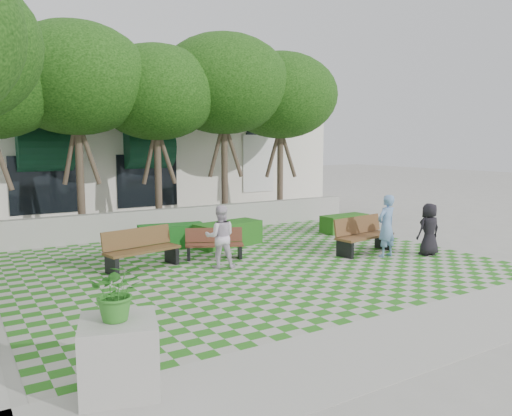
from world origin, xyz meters
TOP-DOWN VIEW (x-y plane):
  - ground at (0.00, 0.00)m, footprint 90.00×90.00m
  - lawn at (0.00, 1.00)m, footprint 12.00×12.00m
  - sidewalk_south at (0.00, -4.70)m, footprint 16.00×2.00m
  - retaining_wall at (0.00, 6.20)m, footprint 15.00×0.36m
  - bench_east at (3.49, 0.42)m, footprint 2.06×0.93m
  - bench_mid at (-0.51, 2.06)m, footprint 1.66×1.13m
  - bench_west at (-2.60, 2.04)m, footprint 2.03×1.03m
  - hedge_east at (5.32, 3.26)m, footprint 1.80×0.79m
  - hedge_midright at (0.62, 3.34)m, footprint 2.24×1.20m
  - hedge_midleft at (-0.93, 4.08)m, footprint 2.10×1.15m
  - planter_front at (-4.95, -3.96)m, footprint 1.19×1.19m
  - person_blue at (3.67, -0.30)m, footprint 0.68×0.49m
  - person_dark at (4.85, -0.80)m, footprint 0.78×0.55m
  - person_white at (-0.84, 1.07)m, footprint 0.96×0.88m
  - tree_row at (-1.86, 5.95)m, footprint 17.70×13.40m
  - building at (0.93, 14.08)m, footprint 18.00×8.92m

SIDE VIEW (x-z plane):
  - ground at x=0.00m, z-range 0.00..0.00m
  - sidewalk_south at x=0.00m, z-range 0.00..0.01m
  - lawn at x=0.00m, z-range 0.01..0.01m
  - hedge_east at x=5.32m, z-range 0.00..0.62m
  - hedge_midleft at x=-0.93m, z-range 0.00..0.70m
  - hedge_midright at x=0.62m, z-range 0.00..0.74m
  - bench_mid at x=-0.51m, z-range -0.02..0.82m
  - retaining_wall at x=0.00m, z-range 0.00..0.90m
  - bench_west at x=-2.60m, z-range -0.02..1.00m
  - bench_east at x=3.49m, z-range -0.02..1.02m
  - planter_front at x=-4.95m, z-range -0.16..1.54m
  - person_dark at x=4.85m, z-range 0.00..1.49m
  - person_white at x=-0.84m, z-range 0.00..1.61m
  - person_blue at x=3.67m, z-range 0.00..1.75m
  - building at x=0.93m, z-range -0.06..5.09m
  - tree_row at x=-1.86m, z-range 1.47..8.88m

